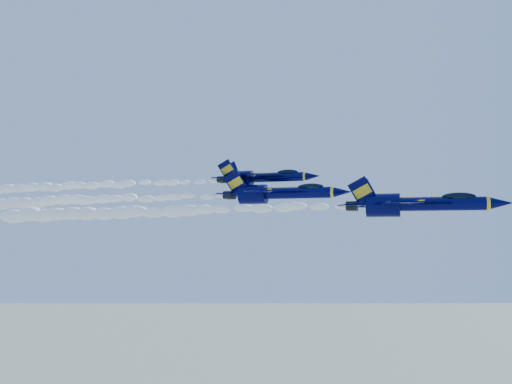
% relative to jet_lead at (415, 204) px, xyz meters
% --- Properties ---
extents(jet_lead, '(17.80, 14.60, 6.62)m').
position_rel_jet_lead_xyz_m(jet_lead, '(0.00, 0.00, 0.00)').
color(jet_lead, '#000134').
extents(smoke_trail_jet_lead, '(50.43, 2.27, 2.04)m').
position_rel_jet_lead_xyz_m(smoke_trail_jet_lead, '(-32.82, 0.00, -0.47)').
color(smoke_trail_jet_lead, white).
extents(jet_second, '(17.98, 14.75, 6.68)m').
position_rel_jet_lead_xyz_m(jet_second, '(-18.19, 7.21, 2.15)').
color(jet_second, '#000134').
extents(smoke_trail_jet_second, '(50.43, 2.29, 2.06)m').
position_rel_jet_lead_xyz_m(smoke_trail_jet_second, '(-51.08, 7.21, 1.68)').
color(smoke_trail_jet_second, white).
extents(jet_third, '(15.90, 13.05, 5.91)m').
position_rel_jet_lead_xyz_m(jet_third, '(-22.24, 12.46, 4.98)').
color(jet_third, '#000134').
extents(smoke_trail_jet_third, '(50.43, 2.03, 1.82)m').
position_rel_jet_lead_xyz_m(smoke_trail_jet_third, '(-54.25, 12.46, 4.53)').
color(smoke_trail_jet_third, white).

